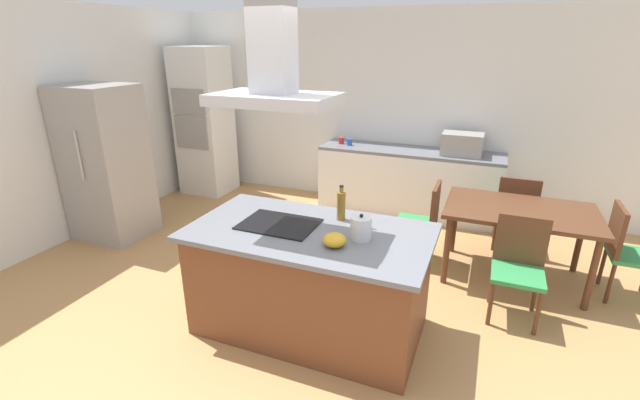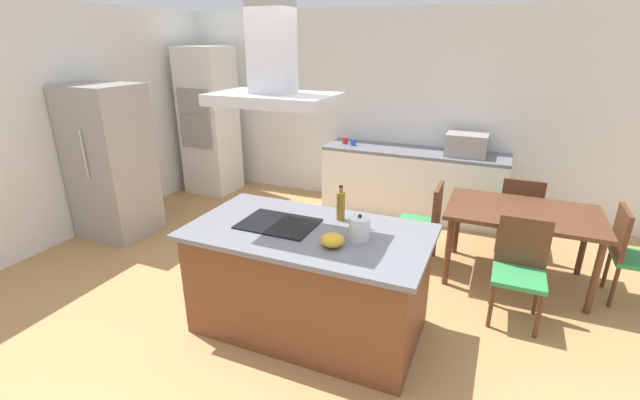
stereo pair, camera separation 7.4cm
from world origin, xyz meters
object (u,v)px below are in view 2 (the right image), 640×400
Objects in this scene: chair_facing_back_wall at (520,210)px; dining_table at (523,218)px; coffee_mug_blue at (353,142)px; wall_oven_stack at (209,122)px; cooktop at (278,224)px; range_hood at (272,68)px; mixing_bowl at (332,240)px; chair_at_right_end at (630,250)px; countertop_microwave at (466,145)px; chair_at_left_end at (426,219)px; chair_facing_island at (520,264)px; olive_oil_bottle at (341,205)px; coffee_mug_red at (345,140)px; tea_kettle at (359,228)px; refrigerator at (111,162)px.

dining_table is at bearing -90.00° from chair_facing_back_wall.
wall_oven_stack reaches higher than coffee_mug_blue.
wall_oven_stack is 4.54m from chair_facing_back_wall.
coffee_mug_blue is at bearing 163.61° from chair_facing_back_wall.
range_hood is at bearing 0.00° from cooktop.
cooktop is 3.74m from wall_oven_stack.
mixing_bowl is 0.19× the size of chair_at_right_end.
wall_oven_stack is at bearing 174.19° from chair_facing_back_wall.
countertop_microwave is 1.57m from dining_table.
chair_at_right_end is 1.83m from chair_at_left_end.
chair_at_left_end is at bearing 180.00° from dining_table.
cooktop is 0.67× the size of chair_facing_island.
olive_oil_bottle reaches higher than chair_facing_island.
chair_at_right_end is 3.53m from range_hood.
coffee_mug_red is 2.02m from chair_at_left_end.
wall_oven_stack is 5.54m from chair_at_right_end.
countertop_microwave is at bearing 74.31° from olive_oil_bottle.
cooktop is at bearing -145.29° from olive_oil_bottle.
range_hood is at bearing -80.35° from coffee_mug_red.
refrigerator reaches higher than tea_kettle.
countertop_microwave is (1.15, 2.88, 0.13)m from cooktop.
chair_facing_island is (1.16, 0.86, -0.48)m from tea_kettle.
refrigerator is 4.78m from chair_facing_back_wall.
mixing_bowl is at bearing -71.42° from coffee_mug_red.
olive_oil_bottle reaches higher than chair_at_left_end.
olive_oil_bottle is 1.92m from dining_table.
countertop_microwave is at bearing 135.25° from chair_facing_back_wall.
coffee_mug_red is 3.15m from range_hood.
cooktop is 2.83m from refrigerator.
wall_oven_stack is 2.44× the size of range_hood.
tea_kettle is 0.24× the size of chair_facing_back_wall.
coffee_mug_red is 3.13m from chair_facing_island.
dining_table is (1.85, 1.52, -0.24)m from cooktop.
mixing_bowl is at bearing -17.01° from refrigerator.
coffee_mug_red is at bearing 159.54° from coffee_mug_blue.
cooktop is 0.53m from olive_oil_bottle.
cooktop is 0.67× the size of chair_at_left_end.
dining_table is at bearing -30.84° from coffee_mug_blue.
olive_oil_bottle reaches higher than cooktop.
tea_kettle reaches higher than coffee_mug_red.
mixing_bowl is at bearing -76.03° from olive_oil_bottle.
olive_oil_bottle is 1.19m from range_hood.
tea_kettle is at bearing -143.42° from chair_facing_island.
countertop_microwave reaches higher than chair_at_right_end.
olive_oil_bottle is 3.28× the size of coffee_mug_red.
chair_facing_back_wall is at bearing 90.00° from dining_table.
countertop_microwave is at bearing 109.01° from chair_facing_island.
refrigerator is at bearing -171.08° from dining_table.
wall_oven_stack is 2.47× the size of chair_at_left_end.
chair_facing_island is 1.00× the size of chair_facing_back_wall.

